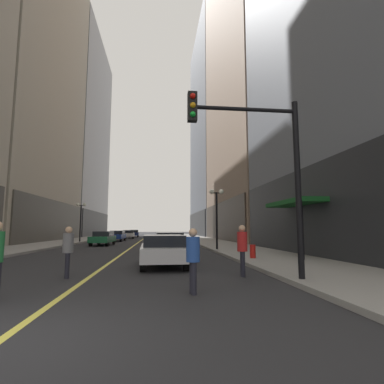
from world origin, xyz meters
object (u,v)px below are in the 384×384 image
object	(u,v)px
pedestrian_in_grey_suit	(68,248)
car_navy	(134,233)
car_silver	(163,249)
car_grey	(169,241)
car_green	(103,238)
car_white	(128,234)
pedestrian_in_red_jacket	(242,246)
street_lamp_left_far	(81,213)
pedestrian_in_blue_hoodie	(193,256)
fire_hydrant_right	(253,253)
traffic_light_near_right	(263,157)
car_blue	(117,235)
street_lamp_right_mid	(217,205)

from	to	relation	value
pedestrian_in_grey_suit	car_navy	bearing A→B (deg)	91.97
car_silver	car_navy	xyz separation A→B (m)	(-4.78, 44.46, -0.00)
car_grey	car_green	bearing A→B (deg)	123.36
car_white	pedestrian_in_red_jacket	xyz separation A→B (m)	(7.55, -38.60, 0.28)
car_grey	car_navy	size ratio (longest dim) A/B	1.01
car_silver	street_lamp_left_far	xyz separation A→B (m)	(-8.86, 21.78, 2.54)
pedestrian_in_grey_suit	car_white	bearing A→B (deg)	92.67
car_grey	street_lamp_left_far	distance (m)	17.15
car_navy	pedestrian_in_blue_hoodie	size ratio (longest dim) A/B	2.75
car_silver	fire_hydrant_right	size ratio (longest dim) A/B	5.54
car_grey	traffic_light_near_right	distance (m)	12.73
car_blue	street_lamp_right_mid	bearing A→B (deg)	-62.50
car_white	fire_hydrant_right	distance (m)	35.27
pedestrian_in_grey_suit	pedestrian_in_blue_hoodie	distance (m)	4.73
car_silver	car_green	size ratio (longest dim) A/B	0.95
car_blue	traffic_light_near_right	world-z (taller)	traffic_light_near_right
car_silver	car_white	distance (m)	35.96
traffic_light_near_right	car_blue	bearing A→B (deg)	105.09
car_silver	traffic_light_near_right	size ratio (longest dim) A/B	0.78
car_grey	street_lamp_left_far	size ratio (longest dim) A/B	1.01
car_navy	fire_hydrant_right	bearing A→B (deg)	-77.86
car_grey	pedestrian_in_red_jacket	distance (m)	10.82
pedestrian_in_red_jacket	fire_hydrant_right	size ratio (longest dim) A/B	2.14
car_grey	car_green	size ratio (longest dim) A/B	0.96
car_grey	car_navy	xyz separation A→B (m)	(-5.29, 36.83, -0.00)
car_white	traffic_light_near_right	bearing A→B (deg)	-78.97
car_navy	pedestrian_in_grey_suit	size ratio (longest dim) A/B	2.65
pedestrian_in_grey_suit	street_lamp_left_far	distance (m)	25.19
pedestrian_in_blue_hoodie	traffic_light_near_right	bearing A→B (deg)	23.55
car_blue	car_green	bearing A→B (deg)	-90.39
pedestrian_in_blue_hoodie	fire_hydrant_right	bearing A→B (deg)	61.91
pedestrian_in_red_jacket	street_lamp_left_far	world-z (taller)	street_lamp_left_far
car_navy	street_lamp_right_mid	bearing A→B (deg)	-76.47
car_silver	traffic_light_near_right	distance (m)	6.15
car_green	car_navy	distance (m)	27.81
car_blue	car_white	distance (m)	9.51
street_lamp_right_mid	pedestrian_in_grey_suit	bearing A→B (deg)	-123.05
car_silver	traffic_light_near_right	xyz separation A→B (m)	(2.89, -4.50, 3.02)
street_lamp_right_mid	car_grey	bearing A→B (deg)	-169.94
car_white	pedestrian_in_blue_hoodie	size ratio (longest dim) A/B	2.72
pedestrian_in_blue_hoodie	street_lamp_right_mid	xyz separation A→B (m)	(3.29, 13.72, 2.33)
street_lamp_right_mid	fire_hydrant_right	world-z (taller)	street_lamp_right_mid
car_silver	street_lamp_right_mid	size ratio (longest dim) A/B	1.00
car_grey	pedestrian_in_blue_hoodie	world-z (taller)	pedestrian_in_blue_hoodie
pedestrian_in_grey_suit	fire_hydrant_right	distance (m)	8.74
car_blue	fire_hydrant_right	distance (m)	26.39
car_grey	pedestrian_in_blue_hoodie	distance (m)	13.12
pedestrian_in_grey_suit	street_lamp_right_mid	bearing A→B (deg)	56.95
car_white	fire_hydrant_right	bearing A→B (deg)	-74.58
car_white	street_lamp_left_far	world-z (taller)	street_lamp_left_far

